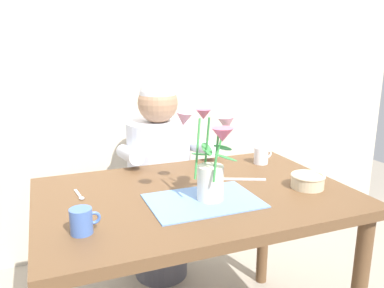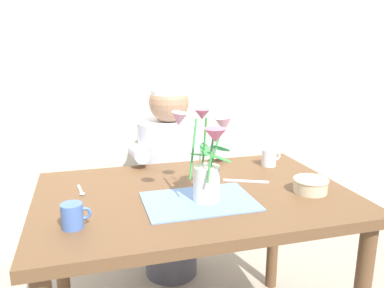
# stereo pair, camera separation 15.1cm
# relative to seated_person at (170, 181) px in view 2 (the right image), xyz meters

# --- Properties ---
(wood_panel_backdrop) EXTENTS (4.00, 0.10, 2.50)m
(wood_panel_backdrop) POSITION_rel_seated_person_xyz_m (-0.04, 0.43, 0.69)
(wood_panel_backdrop) COLOR beige
(wood_panel_backdrop) RESTS_ON ground_plane
(dining_table) EXTENTS (1.20, 0.80, 0.74)m
(dining_table) POSITION_rel_seated_person_xyz_m (-0.04, -0.62, 0.08)
(dining_table) COLOR brown
(dining_table) RESTS_ON ground_plane
(seated_person) EXTENTS (0.45, 0.47, 1.14)m
(seated_person) POSITION_rel_seated_person_xyz_m (0.00, 0.00, 0.00)
(seated_person) COLOR #4C4C56
(seated_person) RESTS_ON ground_plane
(striped_placemat) EXTENTS (0.40, 0.28, 0.00)m
(striped_placemat) POSITION_rel_seated_person_xyz_m (-0.05, -0.71, 0.18)
(striped_placemat) COLOR #6B93D1
(striped_placemat) RESTS_ON dining_table
(flower_vase) EXTENTS (0.25, 0.27, 0.34)m
(flower_vase) POSITION_rel_seated_person_xyz_m (-0.02, -0.72, 0.33)
(flower_vase) COLOR silver
(flower_vase) RESTS_ON dining_table
(ceramic_bowl) EXTENTS (0.14, 0.14, 0.06)m
(ceramic_bowl) POSITION_rel_seated_person_xyz_m (0.40, -0.74, 0.21)
(ceramic_bowl) COLOR beige
(ceramic_bowl) RESTS_ON dining_table
(dinner_knife) EXTENTS (0.18, 0.09, 0.00)m
(dinner_knife) POSITION_rel_seated_person_xyz_m (0.20, -0.56, 0.18)
(dinner_knife) COLOR silver
(dinner_knife) RESTS_ON dining_table
(tea_cup) EXTENTS (0.09, 0.07, 0.08)m
(tea_cup) POSITION_rel_seated_person_xyz_m (0.39, -0.39, 0.22)
(tea_cup) COLOR silver
(tea_cup) RESTS_ON dining_table
(ceramic_mug) EXTENTS (0.09, 0.07, 0.08)m
(ceramic_mug) POSITION_rel_seated_person_xyz_m (-0.49, -0.80, 0.22)
(ceramic_mug) COLOR #476BB7
(ceramic_mug) RESTS_ON dining_table
(spoon_0) EXTENTS (0.11, 0.07, 0.01)m
(spoon_0) POSITION_rel_seated_person_xyz_m (0.51, -0.59, 0.18)
(spoon_0) COLOR silver
(spoon_0) RESTS_ON dining_table
(spoon_1) EXTENTS (0.03, 0.12, 0.01)m
(spoon_1) POSITION_rel_seated_person_xyz_m (-0.46, -0.50, 0.18)
(spoon_1) COLOR silver
(spoon_1) RESTS_ON dining_table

